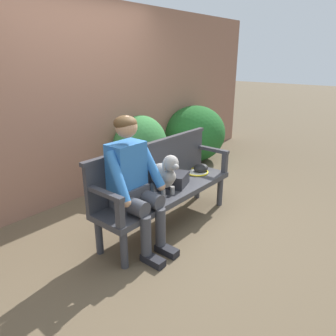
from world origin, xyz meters
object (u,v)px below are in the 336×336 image
Objects in this scene: person_seated at (133,180)px; tennis_racket at (195,171)px; garden_bench at (168,195)px; dog_on_bench at (165,174)px; baseball_glove at (201,168)px; sports_bag at (177,180)px.

person_seated is 2.28× the size of tennis_racket.
garden_bench is at bearing -171.85° from tennis_racket.
baseball_glove is at bearing 6.23° from dog_on_bench.
tennis_racket is (0.73, 0.13, -0.21)m from dog_on_bench.
baseball_glove is 0.55m from sports_bag.
dog_on_bench is 0.78× the size of tennis_racket.
person_seated is 5.93× the size of baseball_glove.
dog_on_bench reaches higher than garden_bench.
person_seated is 0.71m from sports_bag.
garden_bench is 0.30m from dog_on_bench.
sports_bag reaches higher than garden_bench.
baseball_glove is at bearing 5.48° from sports_bag.
dog_on_bench reaches higher than baseball_glove.
sports_bag is at bearing 0.56° from person_seated.
garden_bench is 4.02× the size of dog_on_bench.
baseball_glove reaches higher than tennis_racket.
tennis_racket is 0.48m from sports_bag.
sports_bag reaches higher than baseball_glove.
tennis_racket is at bearing 9.82° from dog_on_bench.
person_seated is at bearing -179.44° from sports_bag.
person_seated is (-0.52, -0.01, 0.33)m from garden_bench.
sports_bag is (-0.54, -0.05, 0.03)m from baseball_glove.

